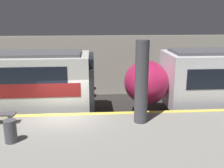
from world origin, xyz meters
name	(u,v)px	position (x,y,z in m)	size (l,w,h in m)	color
ground_plane	(65,135)	(0.00, 0.00, 0.00)	(120.00, 120.00, 0.00)	#282623
platform	(57,154)	(0.00, -2.71, 0.54)	(40.00, 5.43, 1.09)	gray
station_rear_barrier	(72,66)	(0.00, 6.36, 2.07)	(50.00, 0.15, 4.13)	#B2AD9E
support_pillar_near	(141,82)	(3.39, -1.22, 2.83)	(0.55, 0.55, 3.50)	#47474C
trash_bin	(10,131)	(-1.58, -2.70, 1.51)	(0.44, 0.44, 0.85)	#4C4C51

